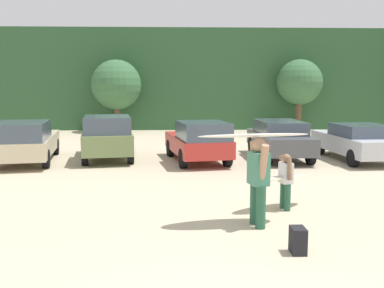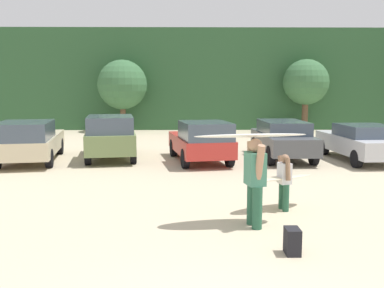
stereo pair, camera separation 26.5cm
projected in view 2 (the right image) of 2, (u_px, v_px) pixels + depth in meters
hillside_ridge at (191, 81)px, 34.10m from camera, size 108.00×12.00×6.58m
tree_ridge_back at (122, 85)px, 27.25m from camera, size 3.10×3.10×4.50m
tree_center_left at (306, 83)px, 27.34m from camera, size 2.86×2.86×4.54m
parked_car_champagne at (29, 140)px, 16.21m from camera, size 2.68×5.02×1.58m
parked_car_olive_green at (111, 136)px, 16.98m from camera, size 2.46×4.45×1.72m
parked_car_red at (201, 141)px, 16.22m from camera, size 2.48×4.37×1.57m
parked_car_dark_gray at (283, 138)px, 17.05m from camera, size 1.88×4.43×1.50m
parked_car_silver at (362, 142)px, 16.62m from camera, size 2.25×4.58×1.40m
person_adult at (255, 177)px, 8.71m from camera, size 0.41×0.78×1.80m
person_child at (284, 179)px, 9.93m from camera, size 0.30×0.60×1.30m
surfboard_white at (251, 136)px, 8.75m from camera, size 2.41×1.01×0.17m
surfboard_cream at (278, 178)px, 10.01m from camera, size 1.93×1.31×0.13m
backpack_dropped at (292, 241)px, 7.35m from camera, size 0.24×0.34×0.45m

